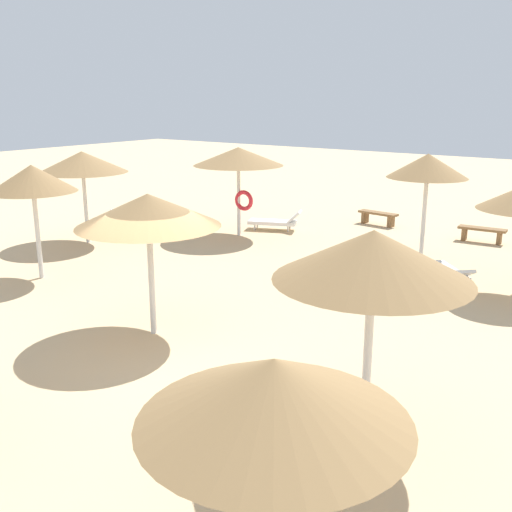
% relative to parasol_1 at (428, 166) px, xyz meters
% --- Properties ---
extents(ground_plane, '(80.00, 80.00, 0.00)m').
position_rel_parasol_1_xyz_m(ground_plane, '(-1.64, -8.95, -2.75)').
color(ground_plane, '#D1B284').
extents(parasol_1, '(2.26, 2.26, 3.11)m').
position_rel_parasol_1_xyz_m(parasol_1, '(0.00, 0.00, 0.00)').
color(parasol_1, silver).
rests_on(parasol_1, ground).
extents(parasol_2, '(3.03, 3.03, 3.01)m').
position_rel_parasol_1_xyz_m(parasol_2, '(-6.29, -0.50, -0.08)').
color(parasol_2, silver).
rests_on(parasol_2, ground).
extents(parasol_3, '(2.84, 2.84, 2.96)m').
position_rel_parasol_1_xyz_m(parasol_3, '(-9.70, -4.21, -0.13)').
color(parasol_3, silver).
rests_on(parasol_3, ground).
extents(parasol_5, '(2.22, 2.22, 2.99)m').
position_rel_parasol_1_xyz_m(parasol_5, '(-7.55, -7.48, -0.13)').
color(parasol_5, silver).
rests_on(parasol_5, ground).
extents(parasol_6, '(2.65, 2.65, 3.01)m').
position_rel_parasol_1_xyz_m(parasol_6, '(2.74, -9.42, -0.09)').
color(parasol_6, silver).
rests_on(parasol_6, ground).
extents(parasol_7, '(2.36, 2.36, 2.61)m').
position_rel_parasol_1_xyz_m(parasol_7, '(3.37, -12.64, -0.45)').
color(parasol_7, silver).
rests_on(parasol_7, ground).
extents(parasol_8, '(2.83, 2.83, 2.86)m').
position_rel_parasol_1_xyz_m(parasol_8, '(-2.42, -8.43, -0.22)').
color(parasol_8, silver).
rests_on(parasol_8, ground).
extents(lounger_1, '(1.76, 1.85, 0.62)m').
position_rel_parasol_1_xyz_m(lounger_1, '(1.32, -1.68, -2.45)').
color(lounger_1, white).
rests_on(lounger_1, ground).
extents(lounger_2, '(1.98, 1.32, 0.74)m').
position_rel_parasol_1_xyz_m(lounger_2, '(-5.71, 0.93, -2.43)').
color(lounger_2, white).
rests_on(lounger_2, ground).
extents(lounger_3, '(1.96, 1.24, 0.79)m').
position_rel_parasol_1_xyz_m(lounger_3, '(-9.53, -2.59, -2.43)').
color(lounger_3, white).
rests_on(lounger_3, ground).
extents(bench_1, '(1.54, 0.57, 0.49)m').
position_rel_parasol_1_xyz_m(bench_1, '(-3.11, 3.84, -2.41)').
color(bench_1, brown).
rests_on(bench_1, ground).
extents(bench_2, '(1.52, 0.51, 0.49)m').
position_rel_parasol_1_xyz_m(bench_2, '(0.78, 3.36, -2.41)').
color(bench_2, brown).
rests_on(bench_2, ground).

